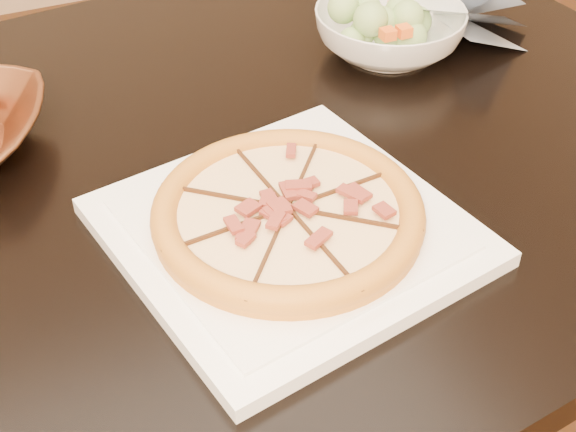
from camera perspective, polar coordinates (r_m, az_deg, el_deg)
name	(u,v)px	position (r m, az deg, el deg)	size (l,w,h in m)	color
dining_table	(156,240)	(0.98, -9.38, -1.69)	(1.57, 1.11, 0.75)	black
plate	(288,231)	(0.82, 0.00, -1.05)	(0.38, 0.38, 0.02)	white
pizza	(288,213)	(0.80, 0.00, 0.21)	(0.27, 0.27, 0.03)	gold
salad_bowl	(389,32)	(1.14, 7.22, 12.88)	(0.21, 0.21, 0.06)	silver
cling_film	(470,18)	(1.21, 12.80, 13.58)	(0.18, 0.14, 0.05)	silver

